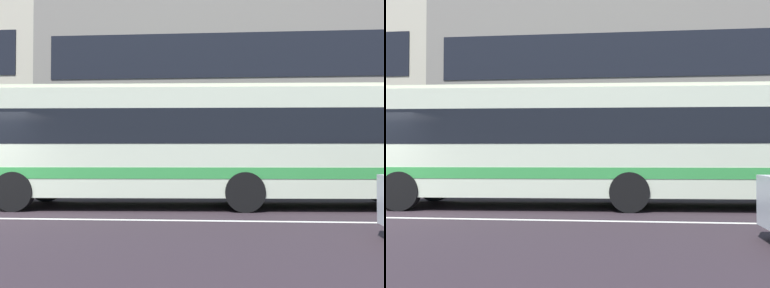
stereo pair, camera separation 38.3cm
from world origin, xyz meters
The scene contains 3 objects.
hedge_row_far centered at (3.32, 6.49, 0.38)m, with size 21.36×1.10×0.76m, color #194D1F.
apartment_block_right centered at (8.23, 15.11, 5.17)m, with size 22.20×9.28×10.34m.
transit_bus centered at (5.86, 2.56, 1.78)m, with size 12.19×3.05×3.23m.
Camera 1 is at (6.13, -9.36, 1.43)m, focal length 40.57 mm.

